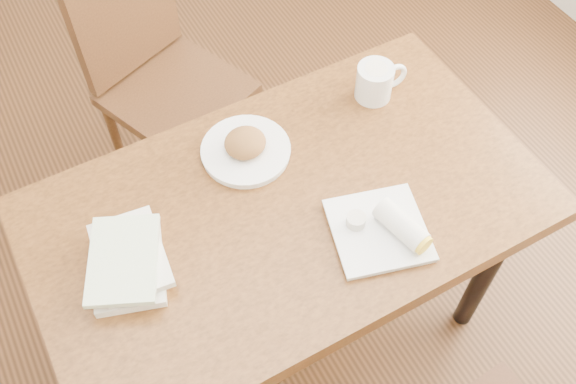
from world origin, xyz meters
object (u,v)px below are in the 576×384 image
plate_scone (246,148)px  table (288,221)px  book_stack (128,261)px  coffee_mug (376,81)px  chair_far (156,67)px  plate_burrito (386,229)px

plate_scone → table: bearing=-84.0°
table → plate_scone: 0.22m
plate_scone → book_stack: plate_scone is taller
table → coffee_mug: bearing=27.8°
chair_far → plate_burrito: size_ratio=3.42×
plate_scone → plate_burrito: 0.43m
coffee_mug → plate_burrito: bearing=-120.2°
chair_far → coffee_mug: chair_far is taller
table → book_stack: size_ratio=4.68×
table → book_stack: (-0.41, 0.02, 0.12)m
coffee_mug → book_stack: size_ratio=0.56×
table → plate_burrito: (0.16, -0.19, 0.11)m
table → coffee_mug: 0.47m
plate_scone → plate_burrito: size_ratio=0.86×
table → plate_burrito: size_ratio=4.64×
plate_scone → chair_far: bearing=93.2°
coffee_mug → plate_burrito: (-0.23, -0.40, -0.03)m
table → plate_scone: bearing=96.0°
book_stack → table: bearing=-3.0°
chair_far → book_stack: 0.91m
plate_burrito → book_stack: bearing=159.6°
table → chair_far: size_ratio=1.35×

